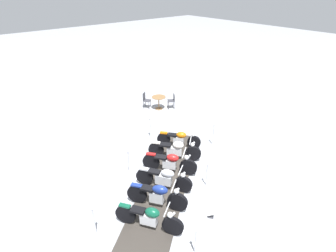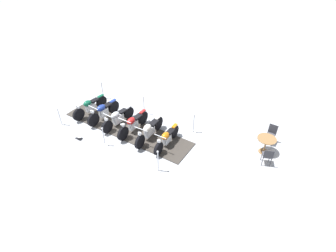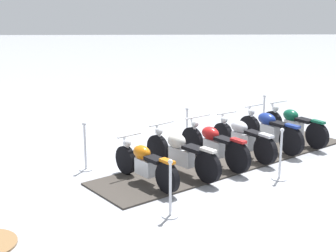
{
  "view_description": "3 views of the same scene",
  "coord_description": "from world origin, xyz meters",
  "px_view_note": "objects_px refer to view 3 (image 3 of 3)",
  "views": [
    {
      "loc": [
        5.43,
        6.47,
        7.02
      ],
      "look_at": [
        -1.58,
        -1.77,
        1.15
      ],
      "focal_mm": 28.98,
      "sensor_mm": 36.0,
      "label": 1
    },
    {
      "loc": [
        -10.89,
        1.88,
        8.37
      ],
      "look_at": [
        -1.53,
        -1.69,
        0.78
      ],
      "focal_mm": 28.69,
      "sensor_mm": 36.0,
      "label": 2
    },
    {
      "loc": [
        -1.75,
        -11.17,
        3.85
      ],
      "look_at": [
        -1.48,
        -0.69,
        1.06
      ],
      "focal_mm": 52.29,
      "sensor_mm": 36.0,
      "label": 3
    }
  ],
  "objects_px": {
    "motorcycle_chrome": "(242,138)",
    "stanchion_left_mid": "(280,163)",
    "motorcycle_cream": "(181,152)",
    "motorcycle_copper": "(145,163)",
    "stanchion_right_mid": "(187,133)",
    "stanchion_left_rear": "(170,197)",
    "stanchion_right_rear": "(85,153)",
    "info_placard": "(217,132)",
    "stanchion_right_front": "(264,116)",
    "motorcycle_maroon": "(213,144)",
    "motorcycle_forest": "(293,125)",
    "motorcycle_navy": "(269,130)"
  },
  "relations": [
    {
      "from": "motorcycle_copper",
      "to": "stanchion_right_front",
      "type": "relative_size",
      "value": 1.67
    },
    {
      "from": "motorcycle_copper",
      "to": "stanchion_right_front",
      "type": "xyz_separation_m",
      "value": [
        3.49,
        4.5,
        -0.1
      ]
    },
    {
      "from": "motorcycle_chrome",
      "to": "stanchion_left_mid",
      "type": "distance_m",
      "value": 1.66
    },
    {
      "from": "motorcycle_navy",
      "to": "stanchion_right_front",
      "type": "height_order",
      "value": "motorcycle_navy"
    },
    {
      "from": "stanchion_right_mid",
      "to": "stanchion_left_rear",
      "type": "bearing_deg",
      "value": -97.57
    },
    {
      "from": "motorcycle_chrome",
      "to": "motorcycle_maroon",
      "type": "relative_size",
      "value": 1.02
    },
    {
      "from": "stanchion_left_mid",
      "to": "info_placard",
      "type": "xyz_separation_m",
      "value": [
        -0.9,
        3.61,
        -0.3
      ]
    },
    {
      "from": "stanchion_right_rear",
      "to": "motorcycle_navy",
      "type": "bearing_deg",
      "value": 17.84
    },
    {
      "from": "motorcycle_cream",
      "to": "motorcycle_copper",
      "type": "bearing_deg",
      "value": 87.3
    },
    {
      "from": "stanchion_right_rear",
      "to": "info_placard",
      "type": "xyz_separation_m",
      "value": [
        3.38,
        2.91,
        -0.34
      ]
    },
    {
      "from": "motorcycle_navy",
      "to": "motorcycle_cream",
      "type": "height_order",
      "value": "motorcycle_navy"
    },
    {
      "from": "motorcycle_cream",
      "to": "stanchion_right_front",
      "type": "relative_size",
      "value": 1.84
    },
    {
      "from": "motorcycle_cream",
      "to": "motorcycle_copper",
      "type": "xyz_separation_m",
      "value": [
        -0.79,
        -0.59,
        -0.04
      ]
    },
    {
      "from": "motorcycle_chrome",
      "to": "motorcycle_copper",
      "type": "bearing_deg",
      "value": 94.18
    },
    {
      "from": "stanchion_right_rear",
      "to": "stanchion_right_mid",
      "type": "distance_m",
      "value": 3.02
    },
    {
      "from": "motorcycle_cream",
      "to": "stanchion_right_rear",
      "type": "height_order",
      "value": "stanchion_right_rear"
    },
    {
      "from": "info_placard",
      "to": "motorcycle_copper",
      "type": "bearing_deg",
      "value": -154.58
    },
    {
      "from": "motorcycle_forest",
      "to": "stanchion_left_mid",
      "type": "relative_size",
      "value": 1.71
    },
    {
      "from": "motorcycle_maroon",
      "to": "info_placard",
      "type": "relative_size",
      "value": 4.72
    },
    {
      "from": "stanchion_right_mid",
      "to": "motorcycle_maroon",
      "type": "bearing_deg",
      "value": -71.21
    },
    {
      "from": "stanchion_right_rear",
      "to": "info_placard",
      "type": "bearing_deg",
      "value": 40.72
    },
    {
      "from": "stanchion_right_front",
      "to": "stanchion_right_mid",
      "type": "bearing_deg",
      "value": -143.39
    },
    {
      "from": "stanchion_right_front",
      "to": "stanchion_left_mid",
      "type": "bearing_deg",
      "value": -97.57
    },
    {
      "from": "motorcycle_forest",
      "to": "motorcycle_navy",
      "type": "distance_m",
      "value": 0.98
    },
    {
      "from": "motorcycle_chrome",
      "to": "stanchion_left_rear",
      "type": "relative_size",
      "value": 1.77
    },
    {
      "from": "motorcycle_copper",
      "to": "motorcycle_chrome",
      "type": "bearing_deg",
      "value": -91.78
    },
    {
      "from": "motorcycle_maroon",
      "to": "motorcycle_cream",
      "type": "relative_size",
      "value": 1.02
    },
    {
      "from": "motorcycle_forest",
      "to": "motorcycle_copper",
      "type": "bearing_deg",
      "value": 94.19
    },
    {
      "from": "stanchion_right_rear",
      "to": "info_placard",
      "type": "distance_m",
      "value": 4.48
    },
    {
      "from": "stanchion_left_mid",
      "to": "stanchion_right_mid",
      "type": "xyz_separation_m",
      "value": [
        -1.86,
        2.5,
        -0.01
      ]
    },
    {
      "from": "info_placard",
      "to": "motorcycle_maroon",
      "type": "bearing_deg",
      "value": -136.08
    },
    {
      "from": "stanchion_right_rear",
      "to": "stanchion_left_mid",
      "type": "relative_size",
      "value": 0.98
    },
    {
      "from": "stanchion_right_front",
      "to": "info_placard",
      "type": "xyz_separation_m",
      "value": [
        -1.47,
        -0.69,
        -0.3
      ]
    },
    {
      "from": "motorcycle_cream",
      "to": "stanchion_left_rear",
      "type": "xyz_separation_m",
      "value": [
        -0.29,
        -2.2,
        -0.13
      ]
    },
    {
      "from": "motorcycle_forest",
      "to": "stanchion_right_mid",
      "type": "relative_size",
      "value": 1.87
    },
    {
      "from": "motorcycle_navy",
      "to": "motorcycle_maroon",
      "type": "bearing_deg",
      "value": 92.61
    },
    {
      "from": "motorcycle_maroon",
      "to": "motorcycle_copper",
      "type": "bearing_deg",
      "value": 90.42
    },
    {
      "from": "motorcycle_navy",
      "to": "motorcycle_chrome",
      "type": "distance_m",
      "value": 0.98
    },
    {
      "from": "stanchion_right_front",
      "to": "motorcycle_chrome",
      "type": "bearing_deg",
      "value": -112.29
    },
    {
      "from": "motorcycle_maroon",
      "to": "motorcycle_cream",
      "type": "bearing_deg",
      "value": 90.12
    },
    {
      "from": "motorcycle_cream",
      "to": "info_placard",
      "type": "bearing_deg",
      "value": -60.57
    },
    {
      "from": "motorcycle_copper",
      "to": "motorcycle_cream",
      "type": "bearing_deg",
      "value": -91.53
    },
    {
      "from": "motorcycle_navy",
      "to": "motorcycle_copper",
      "type": "xyz_separation_m",
      "value": [
        -3.16,
        -2.34,
        -0.06
      ]
    },
    {
      "from": "motorcycle_navy",
      "to": "info_placard",
      "type": "distance_m",
      "value": 1.91
    },
    {
      "from": "stanchion_right_front",
      "to": "motorcycle_maroon",
      "type": "bearing_deg",
      "value": -119.9
    },
    {
      "from": "motorcycle_navy",
      "to": "stanchion_left_rear",
      "type": "distance_m",
      "value": 4.77
    },
    {
      "from": "stanchion_left_rear",
      "to": "info_placard",
      "type": "height_order",
      "value": "stanchion_left_rear"
    },
    {
      "from": "motorcycle_maroon",
      "to": "stanchion_right_mid",
      "type": "xyz_separation_m",
      "value": [
        -0.52,
        1.52,
        -0.15
      ]
    },
    {
      "from": "motorcycle_forest",
      "to": "stanchion_left_rear",
      "type": "distance_m",
      "value": 5.71
    },
    {
      "from": "motorcycle_copper",
      "to": "stanchion_left_mid",
      "type": "relative_size",
      "value": 1.47
    }
  ]
}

